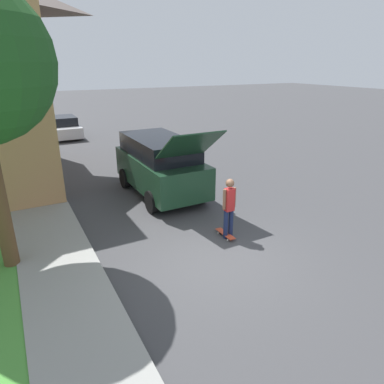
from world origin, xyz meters
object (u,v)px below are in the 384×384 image
suv_parked (160,164)px  skateboard (225,234)px  car_down_street (63,127)px  skateboarder (229,206)px

suv_parked → skateboard: suv_parked is taller
car_down_street → skateboarder: size_ratio=2.33×
skateboard → car_down_street: bearing=95.6°
skateboard → skateboarder: bearing=-60.4°
suv_parked → skateboarder: size_ratio=3.00×
car_down_street → skateboard: (1.67, -16.89, -0.56)m
car_down_street → skateboard: car_down_street is taller
suv_parked → skateboard: (0.26, -3.99, -1.09)m
suv_parked → skateboarder: bearing=-85.8°
skateboarder → skateboard: 0.90m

